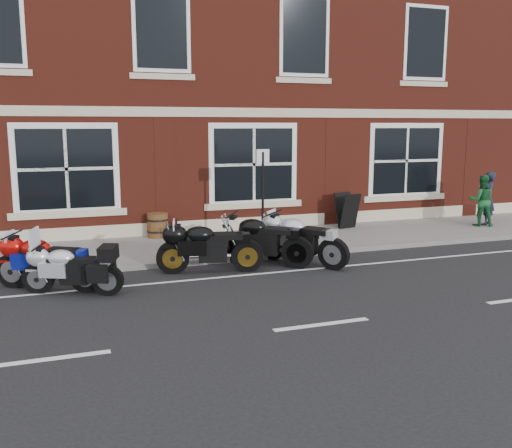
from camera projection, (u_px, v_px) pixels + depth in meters
The scene contains 14 objects.
ground at pixel (257, 277), 11.64m from camera, with size 80.00×80.00×0.00m, color black.
sidewalk at pixel (217, 245), 14.42m from camera, with size 30.00×3.00×0.12m, color slate.
kerb at pixel (236, 259), 12.95m from camera, with size 30.00×0.16×0.12m, color slate.
pub_building at pixel (159, 42), 20.37m from camera, with size 24.00×12.00×12.00m, color maroon.
moto_touring_silver at pixel (70, 267), 10.37m from camera, with size 1.77×0.88×1.24m.
moto_sport_red at pixel (47, 260), 10.66m from camera, with size 1.93×1.25×0.98m.
moto_sport_black at pixel (208, 245), 11.90m from camera, with size 2.21×0.66×1.01m.
moto_sport_silver at pixel (301, 238), 12.61m from camera, with size 1.43×1.98×1.04m.
moto_naked_black at pixel (261, 238), 12.56m from camera, with size 1.86×1.59×1.04m.
pedestrian_left at pixel (488, 198), 16.90m from camera, with size 0.58×0.38×1.59m, color black.
pedestrian_right at pixel (481, 200), 16.73m from camera, with size 0.73×0.57×1.50m, color #185528.
a_board_sign at pixel (347, 210), 16.45m from camera, with size 0.61×0.41×1.02m, color black, non-canonical shape.
barrel_planter at pixel (158, 225), 15.09m from camera, with size 0.58×0.58×0.64m.
parking_sign at pixel (263, 191), 13.68m from camera, with size 0.34×0.07×2.37m.
Camera 1 is at (-3.78, -10.63, 3.06)m, focal length 40.00 mm.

